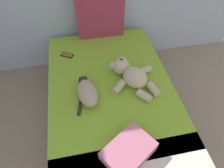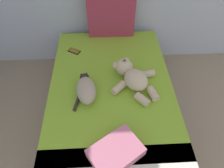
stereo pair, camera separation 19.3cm
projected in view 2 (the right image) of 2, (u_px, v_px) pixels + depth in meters
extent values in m
cube|color=brown|center=(111.00, 106.00, 2.40)|extent=(1.35, 1.99, 0.32)
cube|color=white|center=(111.00, 92.00, 2.20)|extent=(1.31, 1.93, 0.20)
cube|color=#8CB72D|center=(111.00, 82.00, 2.16)|extent=(1.30, 1.79, 0.02)
cube|color=silver|center=(116.00, 166.00, 1.58)|extent=(1.30, 0.32, 0.02)
cube|color=#A5334C|center=(111.00, 16.00, 2.49)|extent=(0.59, 0.13, 0.55)
ellipsoid|color=tan|center=(86.00, 90.00, 1.97)|extent=(0.24, 0.36, 0.15)
sphere|color=#332823|center=(85.00, 78.00, 2.11)|extent=(0.10, 0.10, 0.10)
cone|color=#332823|center=(81.00, 75.00, 2.06)|extent=(0.04, 0.04, 0.04)
cone|color=#332823|center=(87.00, 74.00, 2.07)|extent=(0.04, 0.04, 0.04)
cylinder|color=#332823|center=(77.00, 104.00, 1.94)|extent=(0.06, 0.16, 0.03)
ellipsoid|color=#332823|center=(89.00, 86.00, 2.08)|extent=(0.07, 0.11, 0.04)
ellipsoid|color=beige|center=(136.00, 80.00, 2.04)|extent=(0.33, 0.35, 0.19)
sphere|color=beige|center=(124.00, 67.00, 2.16)|extent=(0.19, 0.19, 0.19)
sphere|color=tan|center=(124.00, 63.00, 2.11)|extent=(0.07, 0.07, 0.07)
sphere|color=black|center=(125.00, 61.00, 2.08)|extent=(0.02, 0.02, 0.02)
sphere|color=beige|center=(115.00, 65.00, 2.16)|extent=(0.07, 0.07, 0.07)
sphere|color=beige|center=(126.00, 61.00, 2.21)|extent=(0.07, 0.07, 0.07)
cylinder|color=beige|center=(118.00, 88.00, 2.04)|extent=(0.17, 0.17, 0.08)
cylinder|color=beige|center=(142.00, 99.00, 1.94)|extent=(0.16, 0.16, 0.08)
cylinder|color=beige|center=(147.00, 74.00, 2.16)|extent=(0.18, 0.12, 0.08)
cylinder|color=beige|center=(153.00, 94.00, 1.99)|extent=(0.12, 0.17, 0.08)
cube|color=black|center=(74.00, 51.00, 2.46)|extent=(0.16, 0.14, 0.01)
cube|color=olive|center=(74.00, 51.00, 2.46)|extent=(0.14, 0.12, 0.00)
cube|color=#D1728C|center=(116.00, 152.00, 1.58)|extent=(0.49, 0.45, 0.11)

